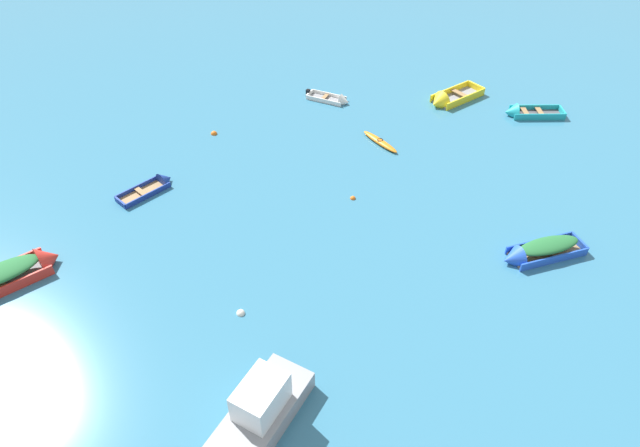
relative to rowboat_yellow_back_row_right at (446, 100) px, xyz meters
The scene contains 11 objects.
rowboat_yellow_back_row_right is the anchor object (origin of this frame).
kayak_orange_far_left 6.87m from the rowboat_yellow_back_row_right, 129.69° to the right, with size 2.23×2.53×0.28m.
rowboat_blue_center 14.70m from the rowboat_yellow_back_row_right, 80.32° to the right, with size 4.17×2.58×1.13m.
rowboat_deep_blue_back_row_center 19.22m from the rowboat_yellow_back_row_right, 147.25° to the right, with size 2.71×2.99×0.96m.
rowboat_white_far_back 7.20m from the rowboat_yellow_back_row_right, behind, with size 3.06×1.94×0.90m.
rowboat_turquoise_midfield_right 4.79m from the rowboat_yellow_back_row_right, 15.70° to the right, with size 3.78×1.52×1.13m.
rowboat_red_outer_right 26.52m from the rowboat_yellow_back_row_right, 139.37° to the right, with size 4.08×3.96×1.41m.
motor_launch_grey_far_right 25.74m from the rowboat_yellow_back_row_right, 110.35° to the right, with size 3.87×5.82×2.28m.
mooring_buoy_outer_edge 21.33m from the rowboat_yellow_back_row_right, 118.60° to the right, with size 0.35×0.35×0.35m, color silver.
mooring_buoy_between_boats_left 12.20m from the rowboat_yellow_back_row_right, 118.60° to the right, with size 0.28×0.28×0.28m, color orange.
mooring_buoy_far_field 15.18m from the rowboat_yellow_back_row_right, 161.09° to the right, with size 0.38×0.38×0.38m, color orange.
Camera 1 is at (1.44, 2.91, 17.29)m, focal length 30.94 mm.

